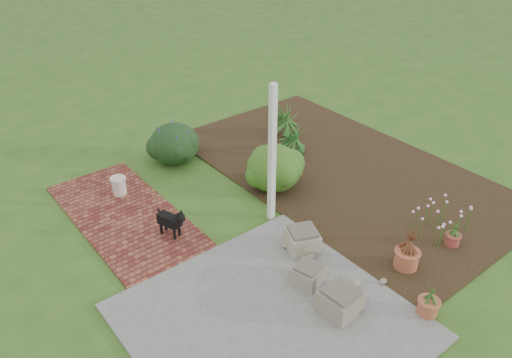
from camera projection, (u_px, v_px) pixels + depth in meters
ground at (261, 227)px, 8.60m from camera, size 80.00×80.00×0.00m
concrete_patio at (271, 321)px, 6.75m from camera, size 3.50×3.50×0.04m
brick_path at (125, 215)px, 8.85m from camera, size 1.60×3.50×0.04m
garden_bed at (341, 169)px, 10.25m from camera, size 4.00×7.00×0.03m
veranda_post at (272, 156)px, 8.17m from camera, size 0.10×0.10×2.50m
stone_trough_near at (340, 302)px, 6.81m from camera, size 0.52×0.52×0.33m
stone_trough_mid at (308, 275)px, 7.31m from camera, size 0.48×0.48×0.26m
stone_trough_far at (302, 240)px, 7.95m from camera, size 0.63×0.63×0.32m
black_dog at (171, 220)px, 8.17m from camera, size 0.32×0.58×0.51m
cream_ceramic_urn at (119, 186)px, 9.33m from camera, size 0.30×0.30×0.34m
evergreen_shrub at (274, 167)px, 9.41m from camera, size 1.24×1.24×0.89m
agapanthus_clump_back at (292, 137)px, 10.58m from camera, size 0.94×0.94×0.81m
agapanthus_clump_front at (284, 117)px, 11.32m from camera, size 1.26×1.26×0.92m
pink_flower_patch at (443, 218)px, 8.25m from camera, size 1.14×1.14×0.59m
terracotta_pot_bronze at (406, 259)px, 7.61m from camera, size 0.37×0.37×0.29m
terracotta_pot_small_left at (452, 239)px, 8.10m from camera, size 0.25×0.25×0.19m
terracotta_pot_small_right at (428, 307)px, 6.80m from camera, size 0.30×0.30×0.24m
purple_flowering_bush at (174, 143)px, 10.36m from camera, size 1.30×1.30×0.87m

